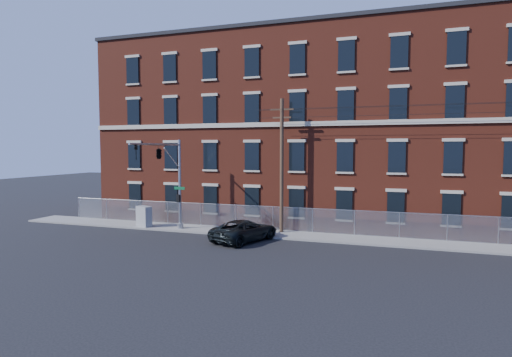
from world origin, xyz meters
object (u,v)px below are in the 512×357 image
object	(u,v)px
traffic_signal_mast	(164,163)
pickup_truck	(245,230)
utility_cabinet	(144,216)
utility_pole_near	(282,163)

from	to	relation	value
traffic_signal_mast	pickup_truck	distance (m)	7.78
traffic_signal_mast	utility_cabinet	world-z (taller)	traffic_signal_mast
pickup_truck	utility_cabinet	xyz separation A→B (m)	(-9.40, 1.94, 0.20)
utility_pole_near	pickup_truck	xyz separation A→B (m)	(-1.76, -3.29, -4.60)
pickup_truck	utility_cabinet	distance (m)	9.60
pickup_truck	traffic_signal_mast	bearing A→B (deg)	21.28
utility_cabinet	utility_pole_near	bearing A→B (deg)	28.27
traffic_signal_mast	pickup_truck	world-z (taller)	traffic_signal_mast
traffic_signal_mast	utility_pole_near	distance (m)	8.70
pickup_truck	utility_cabinet	size ratio (longest dim) A/B	3.24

